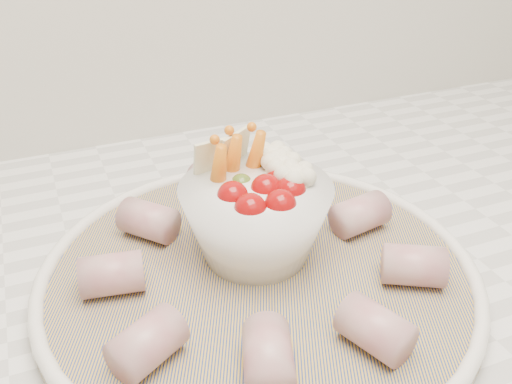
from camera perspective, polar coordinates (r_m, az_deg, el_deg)
name	(u,v)px	position (r m, az deg, el deg)	size (l,w,h in m)	color
serving_platter	(259,274)	(0.48, 0.26, -8.19)	(0.48, 0.48, 0.02)	navy
veggie_bowl	(257,214)	(0.48, 0.11, -2.19)	(0.13, 0.13, 0.10)	white
cured_meat_rolls	(259,254)	(0.47, 0.26, -6.22)	(0.28, 0.29, 0.03)	#A54B57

